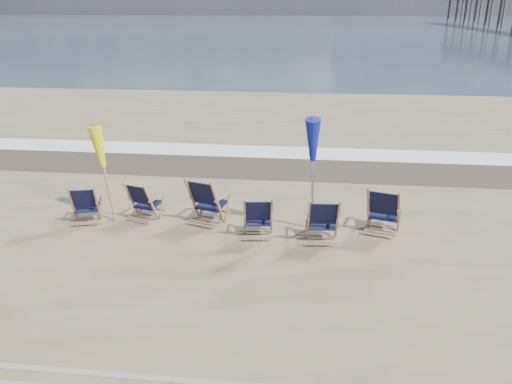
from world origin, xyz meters
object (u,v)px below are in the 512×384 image
at_px(beach_chair_2, 217,204).
at_px(beach_chair_0, 97,204).
at_px(beach_chair_5, 398,213).
at_px(beach_chair_4, 337,222).
at_px(beach_chair_1, 151,203).
at_px(umbrella_blue, 314,143).
at_px(umbrella_yellow, 103,152).
at_px(beach_chair_3, 271,218).

bearing_deg(beach_chair_2, beach_chair_0, 20.53).
bearing_deg(beach_chair_5, beach_chair_4, 37.21).
relative_size(beach_chair_1, umbrella_blue, 0.38).
bearing_deg(umbrella_yellow, beach_chair_2, -3.48).
height_order(beach_chair_0, beach_chair_1, beach_chair_1).
bearing_deg(beach_chair_5, beach_chair_3, 24.49).
xyz_separation_m(beach_chair_0, beach_chair_3, (3.72, -0.34, 0.02)).
bearing_deg(beach_chair_2, umbrella_yellow, 14.99).
relative_size(beach_chair_4, umbrella_yellow, 0.49).
relative_size(beach_chair_2, beach_chair_3, 1.17).
xyz_separation_m(beach_chair_0, beach_chair_1, (1.12, 0.15, 0.01)).
distance_m(beach_chair_1, umbrella_yellow, 1.44).
distance_m(umbrella_yellow, umbrella_blue, 4.37).
distance_m(beach_chair_3, beach_chair_5, 2.52).
bearing_deg(beach_chair_5, umbrella_blue, 14.57).
height_order(beach_chair_3, beach_chair_4, beach_chair_4).
height_order(beach_chair_4, beach_chair_5, beach_chair_5).
distance_m(beach_chair_4, beach_chair_5, 1.29).
distance_m(beach_chair_2, beach_chair_5, 3.65).
xyz_separation_m(beach_chair_0, beach_chair_2, (2.56, 0.09, 0.09)).
height_order(beach_chair_1, beach_chair_4, beach_chair_4).
xyz_separation_m(beach_chair_3, beach_chair_5, (2.49, 0.37, 0.06)).
relative_size(beach_chair_0, beach_chair_2, 0.83).
xyz_separation_m(beach_chair_0, umbrella_blue, (4.50, 0.07, 1.46)).
height_order(beach_chair_3, umbrella_yellow, umbrella_yellow).
bearing_deg(beach_chair_1, beach_chair_3, -172.47).
bearing_deg(umbrella_blue, beach_chair_2, 179.46).
bearing_deg(beach_chair_0, beach_chair_5, 165.51).
bearing_deg(umbrella_blue, beach_chair_3, -151.99).
xyz_separation_m(beach_chair_2, beach_chair_3, (1.17, -0.43, -0.08)).
bearing_deg(beach_chair_0, umbrella_blue, 166.18).
distance_m(beach_chair_0, umbrella_yellow, 1.12).
xyz_separation_m(beach_chair_4, umbrella_blue, (-0.50, 0.51, 1.41)).
bearing_deg(beach_chair_2, beach_chair_5, -162.50).
height_order(beach_chair_0, beach_chair_4, beach_chair_4).
relative_size(beach_chair_4, umbrella_blue, 0.41).
bearing_deg(beach_chair_5, beach_chair_1, 14.68).
height_order(beach_chair_2, umbrella_yellow, umbrella_yellow).
relative_size(beach_chair_1, beach_chair_2, 0.85).
distance_m(beach_chair_1, beach_chair_3, 2.65).
relative_size(beach_chair_0, beach_chair_3, 0.97).
distance_m(beach_chair_5, umbrella_yellow, 6.14).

